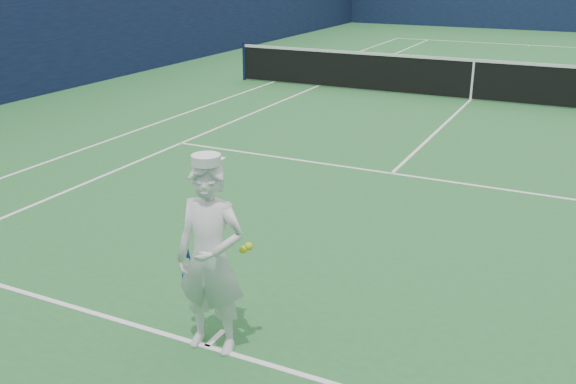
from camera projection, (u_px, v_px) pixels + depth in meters
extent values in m
plane|color=#276831|center=(470.00, 100.00, 15.77)|extent=(80.00, 80.00, 0.00)
cube|color=white|center=(529.00, 45.00, 25.80)|extent=(11.03, 0.06, 0.01)
cube|color=white|center=(206.00, 347.00, 5.74)|extent=(11.03, 0.06, 0.01)
cube|color=white|center=(273.00, 82.00, 18.04)|extent=(0.06, 23.83, 0.01)
cube|color=white|center=(317.00, 86.00, 17.47)|extent=(0.06, 23.77, 0.01)
cube|color=white|center=(509.00, 64.00, 21.17)|extent=(8.23, 0.06, 0.01)
cube|color=white|center=(392.00, 173.00, 10.37)|extent=(8.23, 0.06, 0.01)
cube|color=white|center=(470.00, 100.00, 15.77)|extent=(0.06, 12.80, 0.01)
cube|color=white|center=(529.00, 46.00, 25.67)|extent=(0.06, 0.30, 0.01)
cube|color=white|center=(215.00, 338.00, 5.87)|extent=(0.06, 0.30, 0.01)
cube|color=#0F173A|center=(139.00, 4.00, 19.22)|extent=(0.12, 36.12, 4.00)
cylinder|color=#141E4C|center=(244.00, 61.00, 18.23)|extent=(0.09, 0.09, 1.07)
cube|color=black|center=(472.00, 80.00, 15.60)|extent=(12.79, 0.02, 0.92)
cube|color=white|center=(474.00, 60.00, 15.44)|extent=(12.79, 0.04, 0.07)
cube|color=white|center=(472.00, 81.00, 15.61)|extent=(0.05, 0.03, 0.94)
imported|color=white|center=(211.00, 259.00, 5.46)|extent=(0.67, 0.47, 1.73)
cylinder|color=white|center=(206.00, 160.00, 5.15)|extent=(0.24, 0.24, 0.08)
cube|color=white|center=(214.00, 159.00, 5.28)|extent=(0.19, 0.12, 0.02)
cylinder|color=navy|center=(186.00, 248.00, 5.61)|extent=(0.04, 0.09, 0.22)
cube|color=#2239B8|center=(191.00, 263.00, 5.72)|extent=(0.02, 0.02, 0.14)
torus|color=#2239B8|center=(195.00, 281.00, 5.85)|extent=(0.30, 0.13, 0.29)
cube|color=beige|center=(195.00, 281.00, 5.85)|extent=(0.22, 0.03, 0.30)
sphere|color=#D8E91A|center=(243.00, 250.00, 5.43)|extent=(0.07, 0.07, 0.07)
sphere|color=#D8E91A|center=(249.00, 246.00, 5.42)|extent=(0.07, 0.07, 0.07)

